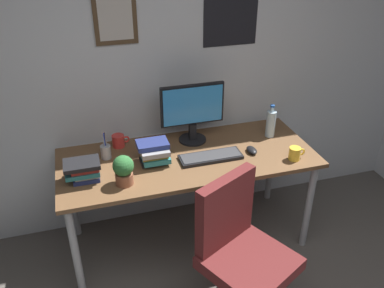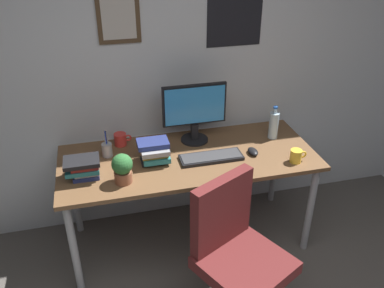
# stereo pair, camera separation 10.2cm
# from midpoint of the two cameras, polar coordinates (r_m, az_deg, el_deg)

# --- Properties ---
(wall_back) EXTENTS (4.40, 0.10, 2.60)m
(wall_back) POSITION_cam_midpoint_polar(r_m,az_deg,el_deg) (2.95, -3.28, 11.73)
(wall_back) COLOR silver
(wall_back) RESTS_ON ground_plane
(desk) EXTENTS (1.76, 0.73, 0.75)m
(desk) POSITION_cam_midpoint_polar(r_m,az_deg,el_deg) (2.84, 0.54, -2.98)
(desk) COLOR brown
(desk) RESTS_ON ground_plane
(office_chair) EXTENTS (0.62, 0.62, 0.95)m
(office_chair) POSITION_cam_midpoint_polar(r_m,az_deg,el_deg) (2.42, 7.36, -14.42)
(office_chair) COLOR #591E1E
(office_chair) RESTS_ON ground_plane
(monitor) EXTENTS (0.46, 0.20, 0.43)m
(monitor) POSITION_cam_midpoint_polar(r_m,az_deg,el_deg) (2.89, 1.37, 4.70)
(monitor) COLOR black
(monitor) RESTS_ON desk
(keyboard) EXTENTS (0.43, 0.15, 0.03)m
(keyboard) POSITION_cam_midpoint_polar(r_m,az_deg,el_deg) (2.77, 3.77, -1.87)
(keyboard) COLOR black
(keyboard) RESTS_ON desk
(computer_mouse) EXTENTS (0.06, 0.11, 0.04)m
(computer_mouse) POSITION_cam_midpoint_polar(r_m,az_deg,el_deg) (2.85, 9.56, -1.06)
(computer_mouse) COLOR black
(computer_mouse) RESTS_ON desk
(water_bottle) EXTENTS (0.07, 0.07, 0.25)m
(water_bottle) POSITION_cam_midpoint_polar(r_m,az_deg,el_deg) (3.05, 12.34, 2.65)
(water_bottle) COLOR silver
(water_bottle) RESTS_ON desk
(coffee_mug_near) EXTENTS (0.13, 0.09, 0.09)m
(coffee_mug_near) POSITION_cam_midpoint_polar(r_m,az_deg,el_deg) (2.95, -9.02, 0.65)
(coffee_mug_near) COLOR red
(coffee_mug_near) RESTS_ON desk
(coffee_mug_far) EXTENTS (0.12, 0.08, 0.09)m
(coffee_mug_far) POSITION_cam_midpoint_polar(r_m,az_deg,el_deg) (2.81, 15.45, -1.63)
(coffee_mug_far) COLOR yellow
(coffee_mug_far) RESTS_ON desk
(potted_plant) EXTENTS (0.13, 0.13, 0.19)m
(potted_plant) POSITION_cam_midpoint_polar(r_m,az_deg,el_deg) (2.51, -8.62, -3.30)
(potted_plant) COLOR brown
(potted_plant) RESTS_ON desk
(pen_cup) EXTENTS (0.07, 0.07, 0.20)m
(pen_cup) POSITION_cam_midpoint_polar(r_m,az_deg,el_deg) (2.82, -10.84, -0.71)
(pen_cup) COLOR #9EA0A5
(pen_cup) RESTS_ON desk
(book_stack_left) EXTENTS (0.22, 0.19, 0.14)m
(book_stack_left) POSITION_cam_midpoint_polar(r_m,az_deg,el_deg) (2.62, -13.90, -3.13)
(book_stack_left) COLOR navy
(book_stack_left) RESTS_ON desk
(book_stack_right) EXTENTS (0.21, 0.18, 0.15)m
(book_stack_right) POSITION_cam_midpoint_polar(r_m,az_deg,el_deg) (2.70, -4.27, -1.04)
(book_stack_right) COLOR black
(book_stack_right) RESTS_ON desk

